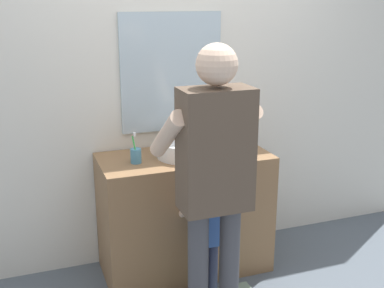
{
  "coord_description": "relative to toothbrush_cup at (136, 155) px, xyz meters",
  "views": [
    {
      "loc": [
        -1.01,
        -2.63,
        1.87
      ],
      "look_at": [
        0.0,
        0.15,
        0.97
      ],
      "focal_mm": 45.35,
      "sensor_mm": 36.0,
      "label": 1
    }
  ],
  "objects": [
    {
      "name": "back_wall",
      "position": [
        0.34,
        0.36,
        0.45
      ],
      "size": [
        4.4,
        0.1,
        2.7
      ],
      "color": "silver",
      "rests_on": "ground"
    },
    {
      "name": "vanity_cabinet",
      "position": [
        0.34,
        0.04,
        -0.48
      ],
      "size": [
        1.15,
        0.54,
        0.85
      ],
      "primitive_type": "cube",
      "color": "olive",
      "rests_on": "ground"
    },
    {
      "name": "sink_basin",
      "position": [
        0.34,
        0.02,
        0.01
      ],
      "size": [
        0.38,
        0.38,
        0.11
      ],
      "color": "white",
      "rests_on": "vanity_cabinet"
    },
    {
      "name": "faucet",
      "position": [
        0.34,
        0.25,
        0.03
      ],
      "size": [
        0.18,
        0.14,
        0.18
      ],
      "color": "#B7BABF",
      "rests_on": "vanity_cabinet"
    },
    {
      "name": "toothbrush_cup",
      "position": [
        0.0,
        0.0,
        0.0
      ],
      "size": [
        0.07,
        0.07,
        0.21
      ],
      "color": "#4C8EB2",
      "rests_on": "vanity_cabinet"
    },
    {
      "name": "soap_bottle",
      "position": [
        0.63,
        0.06,
        0.02
      ],
      "size": [
        0.06,
        0.06,
        0.17
      ],
      "color": "#B27FC6",
      "rests_on": "vanity_cabinet"
    },
    {
      "name": "child_toddler",
      "position": [
        0.34,
        -0.36,
        -0.39
      ],
      "size": [
        0.26,
        0.26,
        0.86
      ],
      "color": "#2D334C",
      "rests_on": "ground"
    },
    {
      "name": "adult_parent",
      "position": [
        0.28,
        -0.63,
        0.09
      ],
      "size": [
        0.51,
        0.54,
        1.66
      ],
      "color": "#47474C",
      "rests_on": "ground"
    }
  ]
}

